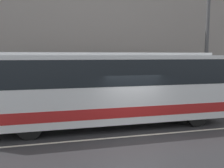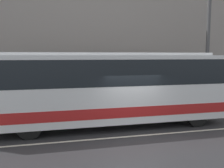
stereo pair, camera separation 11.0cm
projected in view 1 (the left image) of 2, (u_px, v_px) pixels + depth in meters
ground_plane at (137, 136)px, 10.42m from camera, size 60.00×60.00×0.00m
sidewalk at (107, 108)px, 15.70m from camera, size 60.00×2.99×0.13m
building_facade at (101, 34)px, 16.73m from camera, size 60.00×0.35×9.92m
lane_stripe at (137, 136)px, 10.42m from camera, size 54.00×0.14×0.01m
transit_bus at (105, 85)px, 11.69m from camera, size 11.56×2.61×3.47m
utility_pole_near at (207, 48)px, 16.10m from camera, size 0.23×0.23×7.34m
pedestrian_waiting at (60, 100)px, 14.00m from camera, size 0.36×0.36×1.59m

